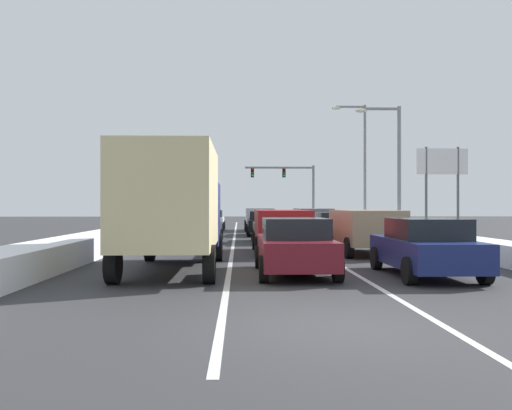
{
  "coord_description": "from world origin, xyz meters",
  "views": [
    {
      "loc": [
        -1.42,
        -8.44,
        1.84
      ],
      "look_at": [
        -0.27,
        29.48,
        1.89
      ],
      "focal_mm": 39.1,
      "sensor_mm": 36.0,
      "label": 1
    }
  ],
  "objects": [
    {
      "name": "sedan_charcoal_left_lane_third",
      "position": [
        -3.31,
        20.76,
        0.76
      ],
      "size": [
        2.0,
        4.5,
        1.51
      ],
      "color": "#38383D",
      "rests_on": "ground"
    },
    {
      "name": "sedan_white_right_lane_fifth",
      "position": [
        3.26,
        32.82,
        0.76
      ],
      "size": [
        2.0,
        4.5,
        1.51
      ],
      "color": "silver",
      "rests_on": "ground"
    },
    {
      "name": "sedan_tan_left_lane_second",
      "position": [
        -3.41,
        15.13,
        0.76
      ],
      "size": [
        2.0,
        4.5,
        1.51
      ],
      "color": "#937F60",
      "rests_on": "ground"
    },
    {
      "name": "lane_stripe_between_center_lane_and_left_lane",
      "position": [
        -1.7,
        25.69,
        0.0
      ],
      "size": [
        0.14,
        56.51,
        0.01
      ],
      "primitive_type": "cube",
      "color": "silver",
      "rests_on": "ground"
    },
    {
      "name": "suv_silver_center_lane_fifth",
      "position": [
        0.06,
        32.56,
        1.02
      ],
      "size": [
        2.16,
        4.9,
        1.67
      ],
      "color": "#B7BABF",
      "rests_on": "ground"
    },
    {
      "name": "traffic_light_gantry",
      "position": [
        4.27,
        51.37,
        4.5
      ],
      "size": [
        7.54,
        0.47,
        6.2
      ],
      "color": "slate",
      "rests_on": "ground"
    },
    {
      "name": "sedan_black_center_lane_fourth",
      "position": [
        0.03,
        25.95,
        0.76
      ],
      "size": [
        2.0,
        4.5,
        1.51
      ],
      "color": "black",
      "rests_on": "ground"
    },
    {
      "name": "suv_gray_right_lane_fourth",
      "position": [
        3.16,
        26.11,
        1.02
      ],
      "size": [
        2.16,
        4.9,
        1.67
      ],
      "color": "slate",
      "rests_on": "ground"
    },
    {
      "name": "sedan_charcoal_right_lane_third",
      "position": [
        3.33,
        19.29,
        0.76
      ],
      "size": [
        2.0,
        4.5,
        1.51
      ],
      "color": "#38383D",
      "rests_on": "ground"
    },
    {
      "name": "box_truck_left_lane_nearest",
      "position": [
        -3.25,
        7.1,
        1.9
      ],
      "size": [
        2.53,
        7.2,
        3.36
      ],
      "color": "navy",
      "rests_on": "ground"
    },
    {
      "name": "roadside_sign_right",
      "position": [
        11.2,
        25.79,
        4.02
      ],
      "size": [
        3.2,
        0.16,
        5.5
      ],
      "color": "#59595B",
      "rests_on": "ground"
    },
    {
      "name": "snow_bank_left_shoulder",
      "position": [
        -7.0,
        25.69,
        0.38
      ],
      "size": [
        1.59,
        56.51,
        0.77
      ],
      "primitive_type": "cube",
      "color": "white",
      "rests_on": "ground"
    },
    {
      "name": "street_lamp_right_mid",
      "position": [
        7.78,
        33.39,
        5.57
      ],
      "size": [
        2.66,
        0.36,
        9.48
      ],
      "color": "gray",
      "rests_on": "ground"
    },
    {
      "name": "sedan_white_left_lane_fifth",
      "position": [
        -3.52,
        33.62,
        0.76
      ],
      "size": [
        2.0,
        4.5,
        1.51
      ],
      "color": "silver",
      "rests_on": "ground"
    },
    {
      "name": "snow_bank_right_shoulder",
      "position": [
        7.0,
        25.69,
        0.34
      ],
      "size": [
        1.29,
        56.51,
        0.67
      ],
      "primitive_type": "cube",
      "color": "white",
      "rests_on": "ground"
    },
    {
      "name": "street_lamp_right_near",
      "position": [
        7.36,
        23.12,
        4.55
      ],
      "size": [
        2.66,
        0.36,
        7.53
      ],
      "color": "gray",
      "rests_on": "ground"
    },
    {
      "name": "ground_plane",
      "position": [
        0.0,
        20.55,
        0.0
      ],
      "size": [
        133.58,
        133.58,
        0.0
      ],
      "primitive_type": "plane",
      "color": "#333335"
    },
    {
      "name": "sedan_maroon_center_lane_nearest",
      "position": [
        0.05,
        6.31,
        0.76
      ],
      "size": [
        2.0,
        4.5,
        1.51
      ],
      "color": "maroon",
      "rests_on": "ground"
    },
    {
      "name": "suv_red_center_lane_second",
      "position": [
        0.21,
        13.11,
        1.02
      ],
      "size": [
        2.16,
        4.9,
        1.67
      ],
      "color": "maroon",
      "rests_on": "ground"
    },
    {
      "name": "sedan_navy_right_lane_nearest",
      "position": [
        3.41,
        5.84,
        0.76
      ],
      "size": [
        2.0,
        4.5,
        1.51
      ],
      "color": "navy",
      "rests_on": "ground"
    },
    {
      "name": "sedan_green_center_lane_third",
      "position": [
        0.22,
        19.47,
        0.76
      ],
      "size": [
        2.0,
        4.5,
        1.51
      ],
      "color": "#1E5633",
      "rests_on": "ground"
    },
    {
      "name": "suv_tan_right_lane_second",
      "position": [
        3.35,
        12.51,
        1.02
      ],
      "size": [
        2.16,
        4.9,
        1.67
      ],
      "color": "#937F60",
      "rests_on": "ground"
    },
    {
      "name": "lane_stripe_between_right_lane_and_center_lane",
      "position": [
        1.7,
        25.69,
        0.0
      ],
      "size": [
        0.14,
        56.51,
        0.01
      ],
      "primitive_type": "cube",
      "color": "silver",
      "rests_on": "ground"
    },
    {
      "name": "sedan_gray_left_lane_fourth",
      "position": [
        -3.53,
        27.42,
        0.76
      ],
      "size": [
        2.0,
        4.5,
        1.51
      ],
      "color": "slate",
      "rests_on": "ground"
    }
  ]
}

